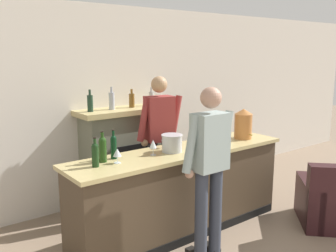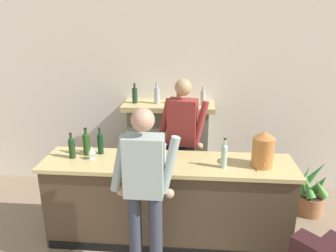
{
  "view_description": "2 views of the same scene",
  "coord_description": "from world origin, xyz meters",
  "px_view_note": "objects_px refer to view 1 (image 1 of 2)",
  "views": [
    {
      "loc": [
        -2.52,
        -0.12,
        2.11
      ],
      "look_at": [
        0.23,
        3.45,
        1.22
      ],
      "focal_mm": 40.0,
      "sensor_mm": 36.0,
      "label": 1
    },
    {
      "loc": [
        0.43,
        -0.19,
        2.53
      ],
      "look_at": [
        0.12,
        3.59,
        1.26
      ],
      "focal_mm": 35.0,
      "sensor_mm": 36.0,
      "label": 2
    }
  ],
  "objects_px": {
    "copper_dispenser": "(243,124)",
    "wine_bottle_riesling_slim": "(95,154)",
    "fireplace_stone": "(123,155)",
    "wine_glass_near_bucket": "(164,138)",
    "person_customer": "(209,166)",
    "wine_bottle_rose_blush": "(103,148)",
    "armchair_black": "(336,205)",
    "potted_plant_corner": "(242,165)",
    "wine_bottle_port_short": "(114,146)",
    "person_bartender": "(160,138)",
    "wine_bottle_cabernet_heavy": "(225,132)",
    "ice_bucket_steel": "(172,143)",
    "wine_glass_front_right": "(153,144)",
    "wine_glass_back_row": "(117,153)"
  },
  "relations": [
    {
      "from": "wine_bottle_port_short",
      "to": "wine_bottle_cabernet_heavy",
      "type": "bearing_deg",
      "value": -10.33
    },
    {
      "from": "armchair_black",
      "to": "person_bartender",
      "type": "height_order",
      "value": "person_bartender"
    },
    {
      "from": "person_bartender",
      "to": "copper_dispenser",
      "type": "bearing_deg",
      "value": -36.45
    },
    {
      "from": "copper_dispenser",
      "to": "wine_bottle_riesling_slim",
      "type": "xyz_separation_m",
      "value": [
        -2.1,
        0.05,
        -0.06
      ]
    },
    {
      "from": "person_customer",
      "to": "copper_dispenser",
      "type": "bearing_deg",
      "value": 26.95
    },
    {
      "from": "fireplace_stone",
      "to": "wine_glass_near_bucket",
      "type": "bearing_deg",
      "value": -90.78
    },
    {
      "from": "wine_bottle_port_short",
      "to": "wine_glass_front_right",
      "type": "distance_m",
      "value": 0.43
    },
    {
      "from": "wine_bottle_port_short",
      "to": "wine_glass_back_row",
      "type": "height_order",
      "value": "wine_bottle_port_short"
    },
    {
      "from": "person_customer",
      "to": "copper_dispenser",
      "type": "xyz_separation_m",
      "value": [
        1.18,
        0.6,
        0.21
      ]
    },
    {
      "from": "wine_glass_near_bucket",
      "to": "potted_plant_corner",
      "type": "bearing_deg",
      "value": 14.19
    },
    {
      "from": "wine_glass_back_row",
      "to": "wine_glass_front_right",
      "type": "xyz_separation_m",
      "value": [
        0.46,
        0.03,
        0.01
      ]
    },
    {
      "from": "person_customer",
      "to": "ice_bucket_steel",
      "type": "height_order",
      "value": "person_customer"
    },
    {
      "from": "wine_glass_near_bucket",
      "to": "person_bartender",
      "type": "bearing_deg",
      "value": 60.72
    },
    {
      "from": "ice_bucket_steel",
      "to": "wine_bottle_port_short",
      "type": "distance_m",
      "value": 0.68
    },
    {
      "from": "person_bartender",
      "to": "wine_bottle_port_short",
      "type": "distance_m",
      "value": 1.05
    },
    {
      "from": "wine_bottle_riesling_slim",
      "to": "wine_bottle_rose_blush",
      "type": "bearing_deg",
      "value": 37.47
    },
    {
      "from": "wine_bottle_rose_blush",
      "to": "wine_glass_near_bucket",
      "type": "xyz_separation_m",
      "value": [
        0.85,
        0.08,
        -0.02
      ]
    },
    {
      "from": "ice_bucket_steel",
      "to": "wine_glass_front_right",
      "type": "distance_m",
      "value": 0.25
    },
    {
      "from": "wine_bottle_rose_blush",
      "to": "potted_plant_corner",
      "type": "bearing_deg",
      "value": 11.52
    },
    {
      "from": "person_customer",
      "to": "wine_bottle_rose_blush",
      "type": "height_order",
      "value": "person_customer"
    },
    {
      "from": "fireplace_stone",
      "to": "person_bartender",
      "type": "relative_size",
      "value": 0.92
    },
    {
      "from": "copper_dispenser",
      "to": "wine_bottle_rose_blush",
      "type": "distance_m",
      "value": 1.97
    },
    {
      "from": "wine_glass_near_bucket",
      "to": "wine_bottle_riesling_slim",
      "type": "bearing_deg",
      "value": -169.6
    },
    {
      "from": "wine_glass_near_bucket",
      "to": "wine_glass_front_right",
      "type": "xyz_separation_m",
      "value": [
        -0.29,
        -0.18,
        -0.0
      ]
    },
    {
      "from": "fireplace_stone",
      "to": "wine_bottle_rose_blush",
      "type": "relative_size",
      "value": 5.13
    },
    {
      "from": "copper_dispenser",
      "to": "wine_bottle_port_short",
      "type": "bearing_deg",
      "value": 173.94
    },
    {
      "from": "person_bartender",
      "to": "wine_bottle_riesling_slim",
      "type": "relative_size",
      "value": 6.1
    },
    {
      "from": "wine_glass_back_row",
      "to": "person_customer",
      "type": "bearing_deg",
      "value": -42.12
    },
    {
      "from": "copper_dispenser",
      "to": "wine_bottle_port_short",
      "type": "relative_size",
      "value": 1.24
    },
    {
      "from": "wine_bottle_port_short",
      "to": "wine_glass_front_right",
      "type": "xyz_separation_m",
      "value": [
        0.41,
        -0.14,
        -0.02
      ]
    },
    {
      "from": "person_bartender",
      "to": "wine_glass_back_row",
      "type": "relative_size",
      "value": 11.89
    },
    {
      "from": "armchair_black",
      "to": "person_customer",
      "type": "relative_size",
      "value": 0.63
    },
    {
      "from": "ice_bucket_steel",
      "to": "person_bartender",
      "type": "bearing_deg",
      "value": 66.0
    },
    {
      "from": "armchair_black",
      "to": "ice_bucket_steel",
      "type": "bearing_deg",
      "value": 148.42
    },
    {
      "from": "copper_dispenser",
      "to": "ice_bucket_steel",
      "type": "relative_size",
      "value": 1.62
    },
    {
      "from": "potted_plant_corner",
      "to": "wine_bottle_riesling_slim",
      "type": "distance_m",
      "value": 3.14
    },
    {
      "from": "person_bartender",
      "to": "wine_glass_near_bucket",
      "type": "height_order",
      "value": "person_bartender"
    },
    {
      "from": "armchair_black",
      "to": "wine_glass_front_right",
      "type": "relative_size",
      "value": 6.54
    },
    {
      "from": "fireplace_stone",
      "to": "wine_bottle_port_short",
      "type": "relative_size",
      "value": 5.25
    },
    {
      "from": "wine_bottle_cabernet_heavy",
      "to": "wine_glass_near_bucket",
      "type": "distance_m",
      "value": 0.76
    },
    {
      "from": "armchair_black",
      "to": "wine_bottle_riesling_slim",
      "type": "relative_size",
      "value": 3.8
    },
    {
      "from": "person_customer",
      "to": "wine_glass_near_bucket",
      "type": "relative_size",
      "value": 10.28
    },
    {
      "from": "ice_bucket_steel",
      "to": "person_customer",
      "type": "bearing_deg",
      "value": -92.52
    },
    {
      "from": "armchair_black",
      "to": "potted_plant_corner",
      "type": "xyz_separation_m",
      "value": [
        0.27,
        1.75,
        0.02
      ]
    },
    {
      "from": "person_customer",
      "to": "ice_bucket_steel",
      "type": "bearing_deg",
      "value": 87.48
    },
    {
      "from": "armchair_black",
      "to": "wine_bottle_port_short",
      "type": "bearing_deg",
      "value": 153.07
    },
    {
      "from": "wine_bottle_cabernet_heavy",
      "to": "person_customer",
      "type": "bearing_deg",
      "value": -145.1
    },
    {
      "from": "armchair_black",
      "to": "copper_dispenser",
      "type": "distance_m",
      "value": 1.5
    },
    {
      "from": "potted_plant_corner",
      "to": "person_customer",
      "type": "relative_size",
      "value": 0.41
    },
    {
      "from": "wine_bottle_port_short",
      "to": "wine_glass_back_row",
      "type": "distance_m",
      "value": 0.18
    }
  ]
}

